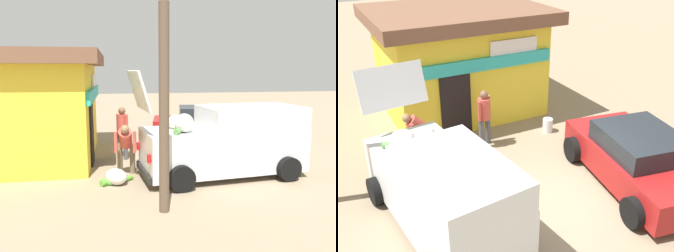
{
  "view_description": "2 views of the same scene",
  "coord_description": "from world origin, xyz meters",
  "views": [
    {
      "loc": [
        -11.0,
        3.42,
        2.78
      ],
      "look_at": [
        -0.11,
        1.46,
        0.94
      ],
      "focal_mm": 35.76,
      "sensor_mm": 36.0,
      "label": 1
    },
    {
      "loc": [
        -4.75,
        -6.0,
        5.55
      ],
      "look_at": [
        -0.37,
        2.0,
        1.01
      ],
      "focal_mm": 43.16,
      "sensor_mm": 36.0,
      "label": 2
    }
  ],
  "objects": [
    {
      "name": "paint_bucket",
      "position": [
        1.52,
        2.87,
        0.21
      ],
      "size": [
        0.3,
        0.3,
        0.41
      ],
      "primitive_type": "cylinder",
      "color": "silver",
      "rests_on": "ground_plane"
    },
    {
      "name": "unloaded_banana_pile",
      "position": [
        -2.96,
        3.3,
        0.17
      ],
      "size": [
        0.75,
        0.85,
        0.39
      ],
      "color": "silver",
      "rests_on": "ground_plane"
    },
    {
      "name": "parked_sedan",
      "position": [
        1.87,
        -0.34,
        0.64
      ],
      "size": [
        2.78,
        4.26,
        1.35
      ],
      "color": "maroon",
      "rests_on": "ground_plane"
    },
    {
      "name": "utility_pole",
      "position": [
        -4.77,
        2.38,
        2.01
      ],
      "size": [
        0.2,
        0.2,
        4.02
      ],
      "primitive_type": "cylinder",
      "color": "brown",
      "rests_on": "ground_plane"
    },
    {
      "name": "delivery_van",
      "position": [
        -2.7,
        0.33,
        0.92
      ],
      "size": [
        2.39,
        4.63,
        2.79
      ],
      "color": "silver",
      "rests_on": "ground_plane"
    },
    {
      "name": "ground_plane",
      "position": [
        0.0,
        0.0,
        0.0
      ],
      "size": [
        60.0,
        60.0,
        0.0
      ],
      "primitive_type": "plane",
      "color": "gray"
    },
    {
      "name": "storefront_bar",
      "position": [
        -0.08,
        5.71,
        1.72
      ],
      "size": [
        5.41,
        4.37,
        3.32
      ],
      "color": "yellow",
      "rests_on": "ground_plane"
    },
    {
      "name": "vendor_standing",
      "position": [
        -0.5,
        3.01,
        0.95
      ],
      "size": [
        0.49,
        0.47,
        1.64
      ],
      "color": "#4C4C51",
      "rests_on": "ground_plane"
    },
    {
      "name": "customer_bending",
      "position": [
        -2.3,
        3.0,
        0.86
      ],
      "size": [
        0.74,
        0.57,
        1.42
      ],
      "color": "#726047",
      "rests_on": "ground_plane"
    }
  ]
}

